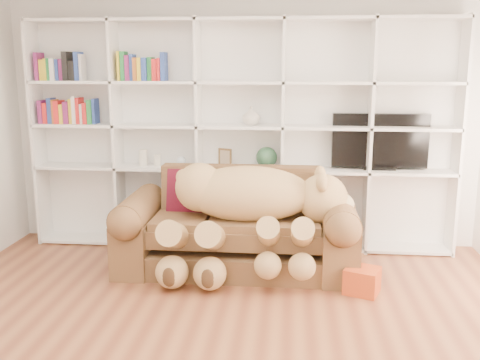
# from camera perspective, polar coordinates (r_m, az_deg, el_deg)

# --- Properties ---
(floor) EXTENTS (5.00, 5.00, 0.00)m
(floor) POSITION_cam_1_polar(r_m,az_deg,el_deg) (3.78, -3.41, -18.38)
(floor) COLOR brown
(floor) RESTS_ON ground
(wall_back) EXTENTS (5.00, 0.02, 2.70)m
(wall_back) POSITION_cam_1_polar(r_m,az_deg,el_deg) (5.77, 0.24, 6.45)
(wall_back) COLOR white
(wall_back) RESTS_ON floor
(bookshelf) EXTENTS (4.43, 0.35, 2.40)m
(bookshelf) POSITION_cam_1_polar(r_m,az_deg,el_deg) (5.67, -2.32, 5.89)
(bookshelf) COLOR white
(bookshelf) RESTS_ON floor
(sofa) EXTENTS (2.23, 0.96, 0.94)m
(sofa) POSITION_cam_1_polar(r_m,az_deg,el_deg) (5.16, -0.28, -5.56)
(sofa) COLOR brown
(sofa) RESTS_ON floor
(teddy_bear) EXTENTS (1.75, 0.94, 1.02)m
(teddy_bear) POSITION_cam_1_polar(r_m,az_deg,el_deg) (4.88, 0.92, -2.82)
(teddy_bear) COLOR tan
(teddy_bear) RESTS_ON sofa
(throw_pillow) EXTENTS (0.45, 0.26, 0.47)m
(throw_pillow) POSITION_cam_1_polar(r_m,az_deg,el_deg) (5.28, -5.31, -1.29)
(throw_pillow) COLOR #5B0F1E
(throw_pillow) RESTS_ON sofa
(gift_box) EXTENTS (0.35, 0.34, 0.22)m
(gift_box) POSITION_cam_1_polar(r_m,az_deg,el_deg) (4.79, 12.89, -10.41)
(gift_box) COLOR #BE4319
(gift_box) RESTS_ON floor
(tv) EXTENTS (0.98, 0.18, 0.58)m
(tv) POSITION_cam_1_polar(r_m,az_deg,el_deg) (5.70, 14.68, 3.94)
(tv) COLOR black
(tv) RESTS_ON bookshelf
(picture_frame) EXTENTS (0.15, 0.09, 0.19)m
(picture_frame) POSITION_cam_1_polar(r_m,az_deg,el_deg) (5.65, -1.61, 2.42)
(picture_frame) COLOR #513A1B
(picture_frame) RESTS_ON bookshelf
(green_vase) EXTENTS (0.22, 0.22, 0.22)m
(green_vase) POSITION_cam_1_polar(r_m,az_deg,el_deg) (5.61, 2.85, 2.42)
(green_vase) COLOR #2D583A
(green_vase) RESTS_ON bookshelf
(figurine_tall) EXTENTS (0.10, 0.10, 0.18)m
(figurine_tall) POSITION_cam_1_polar(r_m,az_deg,el_deg) (5.83, -10.30, 2.38)
(figurine_tall) COLOR silver
(figurine_tall) RESTS_ON bookshelf
(figurine_short) EXTENTS (0.08, 0.08, 0.13)m
(figurine_short) POSITION_cam_1_polar(r_m,az_deg,el_deg) (5.79, -8.79, 2.11)
(figurine_short) COLOR silver
(figurine_short) RESTS_ON bookshelf
(snow_globe) EXTENTS (0.10, 0.10, 0.10)m
(snow_globe) POSITION_cam_1_polar(r_m,az_deg,el_deg) (5.73, -6.28, 2.01)
(snow_globe) COLOR white
(snow_globe) RESTS_ON bookshelf
(shelf_vase) EXTENTS (0.21, 0.21, 0.19)m
(shelf_vase) POSITION_cam_1_polar(r_m,az_deg,el_deg) (5.56, 1.20, 6.88)
(shelf_vase) COLOR beige
(shelf_vase) RESTS_ON bookshelf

